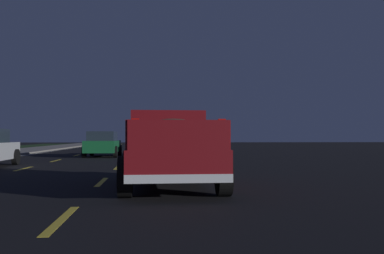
{
  "coord_description": "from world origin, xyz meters",
  "views": [
    {
      "loc": [
        -1.85,
        -3.04,
        1.22
      ],
      "look_at": [
        8.47,
        -3.99,
        1.44
      ],
      "focal_mm": 42.81,
      "sensor_mm": 36.0,
      "label": 1
    }
  ],
  "objects": [
    {
      "name": "lane_markings",
      "position": [
        29.86,
        3.09,
        0.0
      ],
      "size": [
        108.0,
        7.04,
        0.01
      ],
      "color": "yellow",
      "rests_on": "ground"
    },
    {
      "name": "sedan_black",
      "position": [
        27.97,
        -3.35,
        0.78
      ],
      "size": [
        4.42,
        2.05,
        1.54
      ],
      "color": "black",
      "rests_on": "ground"
    },
    {
      "name": "sedan_green",
      "position": [
        26.62,
        -0.16,
        0.78
      ],
      "size": [
        4.44,
        2.09,
        1.54
      ],
      "color": "#14592D",
      "rests_on": "ground"
    },
    {
      "name": "ground",
      "position": [
        27.0,
        0.0,
        0.0
      ],
      "size": [
        144.0,
        144.0,
        0.0
      ],
      "primitive_type": "plane",
      "color": "black"
    },
    {
      "name": "pickup_truck",
      "position": [
        9.24,
        -3.5,
        0.98
      ],
      "size": [
        5.47,
        2.38,
        1.87
      ],
      "color": "maroon",
      "rests_on": "ground"
    }
  ]
}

